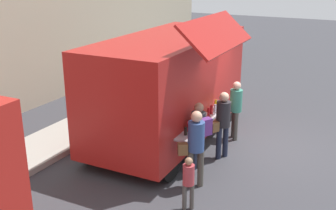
# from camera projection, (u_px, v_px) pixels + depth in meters

# --- Properties ---
(ground_plane) EXTENTS (60.00, 60.00, 0.00)m
(ground_plane) POSITION_uv_depth(u_px,v_px,m) (259.00, 147.00, 11.07)
(ground_plane) COLOR #38383D
(food_truck_main) EXTENTS (5.69, 3.22, 3.53)m
(food_truck_main) POSITION_uv_depth(u_px,v_px,m) (169.00, 85.00, 11.15)
(food_truck_main) COLOR #AF1E1A
(food_truck_main) RESTS_ON ground
(trash_bin) EXTENTS (0.60, 0.60, 0.87)m
(trash_bin) POSITION_uv_depth(u_px,v_px,m) (161.00, 82.00, 15.65)
(trash_bin) COLOR #2C6337
(trash_bin) RESTS_ON ground
(customer_front_ordering) EXTENTS (0.55, 0.42, 1.74)m
(customer_front_ordering) POSITION_uv_depth(u_px,v_px,m) (223.00, 120.00, 10.16)
(customer_front_ordering) COLOR #1F2438
(customer_front_ordering) RESTS_ON ground
(customer_mid_with_backpack) EXTENTS (0.46, 0.54, 1.66)m
(customer_mid_with_backpack) POSITION_uv_depth(u_px,v_px,m) (199.00, 129.00, 9.59)
(customer_mid_with_backpack) COLOR #1F2437
(customer_mid_with_backpack) RESTS_ON ground
(customer_rear_waiting) EXTENTS (0.46, 0.55, 1.77)m
(customer_rear_waiting) POSITION_uv_depth(u_px,v_px,m) (195.00, 143.00, 8.79)
(customer_rear_waiting) COLOR #4C473F
(customer_rear_waiting) RESTS_ON ground
(customer_extra_browsing) EXTENTS (0.34, 0.34, 1.67)m
(customer_extra_browsing) POSITION_uv_depth(u_px,v_px,m) (236.00, 105.00, 11.32)
(customer_extra_browsing) COLOR #4B4741
(customer_extra_browsing) RESTS_ON ground
(child_near_queue) EXTENTS (0.23, 0.23, 1.14)m
(child_near_queue) POSITION_uv_depth(u_px,v_px,m) (188.00, 179.00, 8.05)
(child_near_queue) COLOR #4E4944
(child_near_queue) RESTS_ON ground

